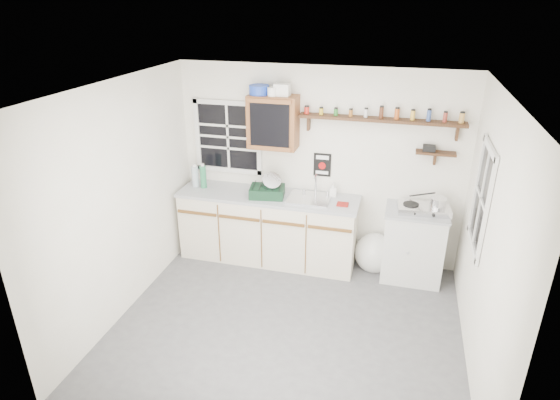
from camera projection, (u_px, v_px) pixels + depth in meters
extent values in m
cube|color=#4A4A4C|center=(287.00, 326.00, 5.01)|extent=(3.60, 3.20, 0.02)
cube|color=silver|center=(289.00, 88.00, 4.00)|extent=(3.60, 3.20, 0.02)
cube|color=beige|center=(122.00, 201.00, 4.93)|extent=(0.02, 3.20, 2.50)
cube|color=beige|center=(489.00, 244.00, 4.08)|extent=(0.02, 3.20, 2.50)
cube|color=beige|center=(319.00, 166.00, 5.93)|extent=(3.60, 0.02, 2.50)
cube|color=beige|center=(229.00, 325.00, 3.08)|extent=(3.60, 0.02, 2.50)
cube|color=beige|center=(268.00, 228.00, 6.12)|extent=(2.27, 0.60, 0.88)
cube|color=#96999E|center=(268.00, 196.00, 5.93)|extent=(2.31, 0.62, 0.04)
cube|color=brown|center=(197.00, 213.00, 5.94)|extent=(0.53, 0.02, 0.03)
cube|color=brown|center=(239.00, 218.00, 5.80)|extent=(0.53, 0.02, 0.03)
cube|color=brown|center=(283.00, 223.00, 5.67)|extent=(0.53, 0.02, 0.03)
cube|color=brown|center=(330.00, 229.00, 5.54)|extent=(0.53, 0.02, 0.03)
cube|color=beige|center=(413.00, 245.00, 5.71)|extent=(0.70, 0.55, 0.88)
cube|color=#96999E|center=(417.00, 211.00, 5.52)|extent=(0.73, 0.57, 0.03)
cube|color=silver|center=(309.00, 199.00, 5.80)|extent=(0.52, 0.44, 0.03)
cylinder|color=silver|center=(316.00, 184.00, 5.87)|extent=(0.02, 0.02, 0.28)
cylinder|color=silver|center=(315.00, 176.00, 5.77)|extent=(0.02, 0.14, 0.02)
cube|color=#5C3417|center=(273.00, 122.00, 5.68)|extent=(0.60, 0.30, 0.65)
cube|color=black|center=(270.00, 125.00, 5.54)|extent=(0.48, 0.02, 0.52)
cylinder|color=#1B3BB0|center=(259.00, 90.00, 5.57)|extent=(0.24, 0.24, 0.11)
cube|color=white|center=(282.00, 90.00, 5.50)|extent=(0.18, 0.15, 0.14)
cylinder|color=white|center=(272.00, 92.00, 5.49)|extent=(0.12, 0.12, 0.10)
cube|color=black|center=(381.00, 120.00, 5.40)|extent=(1.91, 0.18, 0.04)
cube|color=black|center=(309.00, 123.00, 5.68)|extent=(0.03, 0.10, 0.18)
cube|color=black|center=(457.00, 132.00, 5.27)|extent=(0.03, 0.10, 0.18)
cylinder|color=red|center=(307.00, 110.00, 5.58)|extent=(0.06, 0.06, 0.08)
cylinder|color=black|center=(307.00, 106.00, 5.56)|extent=(0.05, 0.05, 0.02)
cylinder|color=gold|center=(321.00, 111.00, 5.54)|extent=(0.05, 0.05, 0.07)
cylinder|color=black|center=(321.00, 108.00, 5.52)|extent=(0.04, 0.04, 0.02)
cylinder|color=#267226|center=(336.00, 112.00, 5.50)|extent=(0.05, 0.05, 0.08)
cylinder|color=black|center=(336.00, 108.00, 5.48)|extent=(0.04, 0.04, 0.02)
cylinder|color=#99591E|center=(351.00, 113.00, 5.46)|extent=(0.05, 0.05, 0.08)
cylinder|color=black|center=(351.00, 109.00, 5.44)|extent=(0.04, 0.04, 0.02)
cylinder|color=silver|center=(366.00, 113.00, 5.41)|extent=(0.05, 0.05, 0.10)
cylinder|color=black|center=(366.00, 108.00, 5.39)|extent=(0.04, 0.04, 0.02)
cylinder|color=#4C2614|center=(381.00, 113.00, 5.37)|extent=(0.05, 0.05, 0.13)
cylinder|color=black|center=(382.00, 106.00, 5.34)|extent=(0.04, 0.04, 0.02)
cylinder|color=#B24C19|center=(397.00, 114.00, 5.33)|extent=(0.06, 0.06, 0.12)
cylinder|color=black|center=(398.00, 108.00, 5.30)|extent=(0.05, 0.05, 0.02)
cylinder|color=gold|center=(413.00, 115.00, 5.29)|extent=(0.05, 0.05, 0.11)
cylinder|color=black|center=(413.00, 110.00, 5.26)|extent=(0.05, 0.05, 0.02)
cylinder|color=#334C8C|center=(429.00, 116.00, 5.24)|extent=(0.05, 0.05, 0.13)
cylinder|color=black|center=(430.00, 109.00, 5.21)|extent=(0.04, 0.04, 0.02)
cylinder|color=maroon|center=(445.00, 117.00, 5.20)|extent=(0.05, 0.05, 0.11)
cylinder|color=black|center=(446.00, 112.00, 5.18)|extent=(0.04, 0.04, 0.02)
cylinder|color=#BF8C3F|center=(462.00, 118.00, 5.16)|extent=(0.06, 0.06, 0.11)
cylinder|color=black|center=(463.00, 112.00, 5.14)|extent=(0.05, 0.05, 0.02)
cube|color=black|center=(436.00, 153.00, 5.39)|extent=(0.45, 0.15, 0.03)
cube|color=black|center=(435.00, 158.00, 5.46)|extent=(0.03, 0.08, 0.14)
cube|color=black|center=(429.00, 148.00, 5.39)|extent=(0.14, 0.10, 0.07)
cube|color=black|center=(322.00, 165.00, 5.88)|extent=(0.22, 0.01, 0.30)
cube|color=white|center=(322.00, 158.00, 5.84)|extent=(0.16, 0.00, 0.05)
cylinder|color=#A50C0C|center=(322.00, 166.00, 5.88)|extent=(0.09, 0.01, 0.09)
cube|color=white|center=(322.00, 173.00, 5.92)|extent=(0.16, 0.00, 0.04)
cube|color=black|center=(228.00, 137.00, 6.07)|extent=(0.85, 0.02, 0.90)
cube|color=silver|center=(228.00, 137.00, 6.07)|extent=(0.93, 0.03, 0.98)
cube|color=black|center=(482.00, 198.00, 4.49)|extent=(0.02, 0.70, 1.00)
cube|color=silver|center=(482.00, 198.00, 4.49)|extent=(0.03, 0.78, 1.08)
cylinder|color=#A1B4BD|center=(195.00, 176.00, 6.13)|extent=(0.09, 0.09, 0.28)
cylinder|color=white|center=(194.00, 165.00, 6.07)|extent=(0.05, 0.05, 0.03)
cylinder|color=#28794C|center=(203.00, 177.00, 6.09)|extent=(0.08, 0.08, 0.30)
cylinder|color=white|center=(202.00, 165.00, 6.02)|extent=(0.04, 0.04, 0.03)
cube|color=black|center=(267.00, 192.00, 5.85)|extent=(0.47, 0.38, 0.13)
cylinder|color=silver|center=(271.00, 183.00, 5.79)|extent=(0.33, 0.35, 0.25)
imported|color=silver|center=(333.00, 189.00, 5.85)|extent=(0.10, 0.10, 0.18)
cube|color=maroon|center=(343.00, 204.00, 5.63)|extent=(0.14, 0.12, 0.02)
cube|color=silver|center=(424.00, 209.00, 5.47)|extent=(0.62, 0.37, 0.07)
cylinder|color=black|center=(411.00, 204.00, 5.49)|extent=(0.18, 0.18, 0.01)
cylinder|color=black|center=(438.00, 207.00, 5.42)|extent=(0.18, 0.18, 0.01)
cylinder|color=silver|center=(438.00, 203.00, 5.40)|extent=(0.18, 0.18, 0.11)
cylinder|color=black|center=(422.00, 194.00, 5.50)|extent=(0.28, 0.26, 0.18)
ellipsoid|color=silver|center=(375.00, 253.00, 5.97)|extent=(0.46, 0.42, 0.48)
cone|color=silver|center=(378.00, 238.00, 5.87)|extent=(0.13, 0.13, 0.13)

